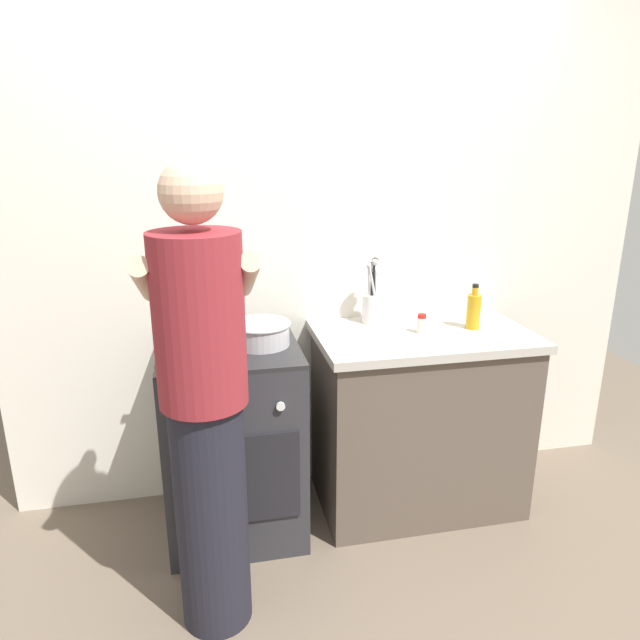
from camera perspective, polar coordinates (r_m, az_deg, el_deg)
ground at (r=2.86m, az=-0.51°, el=-20.31°), size 6.00×6.00×0.00m
back_wall at (r=2.84m, az=1.38°, el=7.25°), size 3.20×0.10×2.50m
countertop at (r=2.88m, az=9.80°, el=-9.67°), size 1.00×0.60×0.90m
stove_range at (r=2.70m, az=-8.63°, el=-11.57°), size 0.60×0.62×0.90m
pot at (r=2.49m, az=-12.36°, el=-1.45°), size 0.28×0.22×0.12m
mixing_bowl at (r=2.49m, az=-5.92°, el=-1.25°), size 0.27×0.27×0.10m
utensil_crock at (r=2.79m, az=5.27°, el=1.76°), size 0.10×0.10×0.32m
spice_bottle at (r=2.68m, az=10.08°, el=-0.37°), size 0.04×0.04×0.09m
oil_bottle at (r=2.79m, az=15.04°, el=0.93°), size 0.07×0.07×0.22m
person at (r=2.03m, az=-11.36°, el=-8.95°), size 0.41×0.50×1.70m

